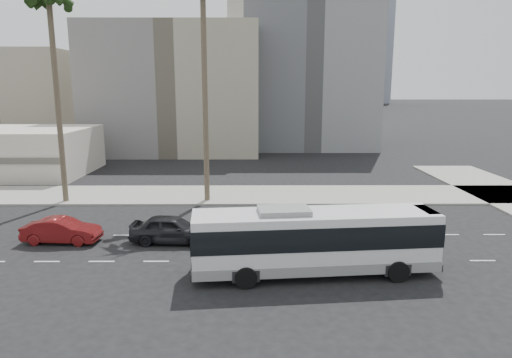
{
  "coord_description": "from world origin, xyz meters",
  "views": [
    {
      "loc": [
        -0.64,
        -23.47,
        9.37
      ],
      "look_at": [
        -0.49,
        4.0,
        3.82
      ],
      "focal_mm": 31.74,
      "sensor_mm": 36.0,
      "label": 1
    }
  ],
  "objects_px": {
    "city_bus": "(315,239)",
    "car_b": "(62,230)",
    "car_a": "(172,229)",
    "palm_mid": "(49,2)"
  },
  "relations": [
    {
      "from": "city_bus",
      "to": "car_b",
      "type": "xyz_separation_m",
      "value": [
        -14.89,
        4.9,
        -1.09
      ]
    },
    {
      "from": "car_b",
      "to": "city_bus",
      "type": "bearing_deg",
      "value": -104.98
    },
    {
      "from": "car_a",
      "to": "car_b",
      "type": "distance_m",
      "value": 6.77
    },
    {
      "from": "city_bus",
      "to": "palm_mid",
      "type": "xyz_separation_m",
      "value": [
        -18.69,
        14.81,
        13.9
      ]
    },
    {
      "from": "car_a",
      "to": "city_bus",
      "type": "bearing_deg",
      "value": -116.78
    },
    {
      "from": "city_bus",
      "to": "palm_mid",
      "type": "bearing_deg",
      "value": 136.2
    },
    {
      "from": "city_bus",
      "to": "car_b",
      "type": "distance_m",
      "value": 15.71
    },
    {
      "from": "city_bus",
      "to": "car_a",
      "type": "height_order",
      "value": "city_bus"
    },
    {
      "from": "city_bus",
      "to": "palm_mid",
      "type": "relative_size",
      "value": 0.71
    },
    {
      "from": "city_bus",
      "to": "car_b",
      "type": "height_order",
      "value": "city_bus"
    }
  ]
}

